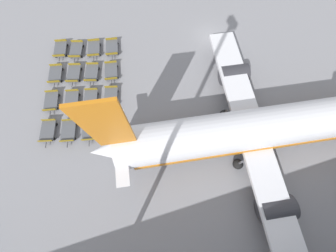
# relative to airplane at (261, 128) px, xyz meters

# --- Properties ---
(ground_plane) EXTENTS (500.00, 500.00, 0.00)m
(ground_plane) POSITION_rel_airplane_xyz_m (-15.83, 0.85, -2.86)
(ground_plane) COLOR gray
(airplane) EXTENTS (28.51, 37.01, 13.14)m
(airplane) POSITION_rel_airplane_xyz_m (0.00, 0.00, 0.00)
(airplane) COLOR white
(airplane) RESTS_ON ground_plane
(baggage_dolly_row_near_col_a) EXTENTS (3.54, 2.18, 0.92)m
(baggage_dolly_row_near_col_a) POSITION_rel_airplane_xyz_m (-19.53, -20.44, -2.38)
(baggage_dolly_row_near_col_a) COLOR #515459
(baggage_dolly_row_near_col_a) RESTS_ON ground_plane
(baggage_dolly_row_near_col_b) EXTENTS (3.54, 2.17, 0.92)m
(baggage_dolly_row_near_col_b) POSITION_rel_airplane_xyz_m (-15.48, -21.54, -2.38)
(baggage_dolly_row_near_col_b) COLOR #515459
(baggage_dolly_row_near_col_b) RESTS_ON ground_plane
(baggage_dolly_row_near_col_c) EXTENTS (3.54, 2.14, 0.92)m
(baggage_dolly_row_near_col_c) POSITION_rel_airplane_xyz_m (-11.53, -22.46, -2.38)
(baggage_dolly_row_near_col_c) COLOR #515459
(baggage_dolly_row_near_col_c) RESTS_ON ground_plane
(baggage_dolly_row_near_col_d) EXTENTS (3.54, 2.24, 0.92)m
(baggage_dolly_row_near_col_d) POSITION_rel_airplane_xyz_m (-7.58, -23.23, -2.38)
(baggage_dolly_row_near_col_d) COLOR #515459
(baggage_dolly_row_near_col_d) RESTS_ON ground_plane
(baggage_dolly_row_mid_a_col_a) EXTENTS (3.54, 2.32, 0.92)m
(baggage_dolly_row_mid_a_col_a) POSITION_rel_airplane_xyz_m (-18.76, -18.32, -2.38)
(baggage_dolly_row_mid_a_col_a) COLOR #515459
(baggage_dolly_row_mid_a_col_a) RESTS_ON ground_plane
(baggage_dolly_row_mid_a_col_b) EXTENTS (3.54, 2.31, 0.92)m
(baggage_dolly_row_mid_a_col_b) POSITION_rel_airplane_xyz_m (-14.88, -19.17, -2.38)
(baggage_dolly_row_mid_a_col_b) COLOR #515459
(baggage_dolly_row_mid_a_col_b) RESTS_ON ground_plane
(baggage_dolly_row_mid_a_col_c) EXTENTS (3.54, 2.16, 0.92)m
(baggage_dolly_row_mid_a_col_c) POSITION_rel_airplane_xyz_m (-10.89, -19.95, -2.38)
(baggage_dolly_row_mid_a_col_c) COLOR #515459
(baggage_dolly_row_mid_a_col_c) RESTS_ON ground_plane
(baggage_dolly_row_mid_a_col_d) EXTENTS (3.54, 2.18, 0.92)m
(baggage_dolly_row_mid_a_col_d) POSITION_rel_airplane_xyz_m (-6.88, -20.86, -2.38)
(baggage_dolly_row_mid_a_col_d) COLOR #515459
(baggage_dolly_row_mid_a_col_d) RESTS_ON ground_plane
(baggage_dolly_row_mid_b_col_a) EXTENTS (3.53, 2.12, 0.92)m
(baggage_dolly_row_mid_b_col_a) POSITION_rel_airplane_xyz_m (-18.27, -15.90, -2.38)
(baggage_dolly_row_mid_b_col_a) COLOR #515459
(baggage_dolly_row_mid_b_col_a) RESTS_ON ground_plane
(baggage_dolly_row_mid_b_col_b) EXTENTS (3.54, 2.32, 0.92)m
(baggage_dolly_row_mid_b_col_b) POSITION_rel_airplane_xyz_m (-14.30, -16.86, -2.38)
(baggage_dolly_row_mid_b_col_b) COLOR #515459
(baggage_dolly_row_mid_b_col_b) RESTS_ON ground_plane
(baggage_dolly_row_mid_b_col_c) EXTENTS (3.54, 2.26, 0.92)m
(baggage_dolly_row_mid_b_col_c) POSITION_rel_airplane_xyz_m (-10.37, -17.64, -2.38)
(baggage_dolly_row_mid_b_col_c) COLOR #515459
(baggage_dolly_row_mid_b_col_c) RESTS_ON ground_plane
(baggage_dolly_row_mid_b_col_d) EXTENTS (3.54, 2.15, 0.92)m
(baggage_dolly_row_mid_b_col_d) POSITION_rel_airplane_xyz_m (-6.31, -18.42, -2.38)
(baggage_dolly_row_mid_b_col_d) COLOR #515459
(baggage_dolly_row_mid_b_col_d) RESTS_ON ground_plane
(baggage_dolly_row_far_col_a) EXTENTS (3.53, 2.10, 0.92)m
(baggage_dolly_row_far_col_a) POSITION_rel_airplane_xyz_m (-17.72, -13.42, -2.38)
(baggage_dolly_row_far_col_a) COLOR #515459
(baggage_dolly_row_far_col_a) RESTS_ON ground_plane
(baggage_dolly_row_far_col_b) EXTENTS (3.53, 2.08, 0.92)m
(baggage_dolly_row_far_col_b) POSITION_rel_airplane_xyz_m (-13.78, -14.31, -2.38)
(baggage_dolly_row_far_col_b) COLOR #515459
(baggage_dolly_row_far_col_b) RESTS_ON ground_plane
(baggage_dolly_row_far_col_c) EXTENTS (3.54, 2.27, 0.92)m
(baggage_dolly_row_far_col_c) POSITION_rel_airplane_xyz_m (-9.96, -15.10, -2.38)
(baggage_dolly_row_far_col_c) COLOR #515459
(baggage_dolly_row_far_col_c) RESTS_ON ground_plane
(baggage_dolly_row_far_col_d) EXTENTS (3.53, 2.12, 0.92)m
(baggage_dolly_row_far_col_d) POSITION_rel_airplane_xyz_m (-6.05, -16.21, -2.38)
(baggage_dolly_row_far_col_d) COLOR #515459
(baggage_dolly_row_far_col_d) RESTS_ON ground_plane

